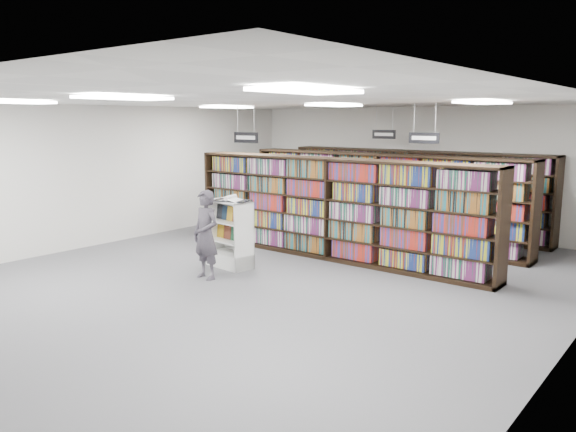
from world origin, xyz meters
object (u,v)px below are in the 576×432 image
Objects in this scene: shopper at (206,235)px; open_book at (231,199)px; bookshelf_row_near at (333,209)px; endcap_display at (231,244)px.

open_book is at bearing 105.09° from shopper.
bookshelf_row_near is 4.30× the size of shopper.
endcap_display is 0.90m from open_book.
shopper reaches higher than open_book.
bookshelf_row_near is 2.25m from endcap_display.
bookshelf_row_near is 2.87m from shopper.
open_book reaches higher than endcap_display.
shopper is (0.25, -0.89, 0.35)m from endcap_display.
shopper is at bearing -95.02° from open_book.
bookshelf_row_near is 8.90× the size of open_book.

